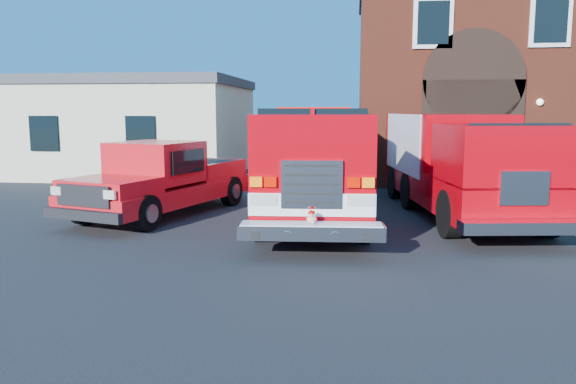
# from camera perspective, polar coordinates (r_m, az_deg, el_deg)

# --- Properties ---
(ground) EXTENTS (100.00, 100.00, 0.00)m
(ground) POSITION_cam_1_polar(r_m,az_deg,el_deg) (12.56, 0.65, -5.09)
(ground) COLOR black
(ground) RESTS_ON ground
(parking_stripe_mid) EXTENTS (0.12, 3.00, 0.01)m
(parking_stripe_mid) POSITION_cam_1_polar(r_m,az_deg,el_deg) (17.21, 24.28, -2.16)
(parking_stripe_mid) COLOR yellow
(parking_stripe_mid) RESTS_ON ground
(parking_stripe_far) EXTENTS (0.12, 3.00, 0.01)m
(parking_stripe_far) POSITION_cam_1_polar(r_m,az_deg,el_deg) (20.05, 21.74, -0.63)
(parking_stripe_far) COLOR yellow
(parking_stripe_far) RESTS_ON ground
(fire_station) EXTENTS (15.20, 10.20, 8.45)m
(fire_station) POSITION_cam_1_polar(r_m,az_deg,el_deg) (27.27, 23.58, 10.44)
(fire_station) COLOR maroon
(fire_station) RESTS_ON ground
(side_building) EXTENTS (10.20, 8.20, 4.35)m
(side_building) POSITION_cam_1_polar(r_m,az_deg,el_deg) (27.18, -15.59, 6.51)
(side_building) COLOR beige
(side_building) RESTS_ON ground
(fire_engine) EXTENTS (3.25, 9.80, 2.98)m
(fire_engine) POSITION_cam_1_polar(r_m,az_deg,el_deg) (15.54, 2.72, 3.25)
(fire_engine) COLOR black
(fire_engine) RESTS_ON ground
(pickup_truck) EXTENTS (4.02, 6.67, 2.06)m
(pickup_truck) POSITION_cam_1_polar(r_m,az_deg,el_deg) (16.11, -12.56, 1.20)
(pickup_truck) COLOR black
(pickup_truck) RESTS_ON ground
(secondary_truck) EXTENTS (3.82, 8.91, 2.80)m
(secondary_truck) POSITION_cam_1_polar(r_m,az_deg,el_deg) (16.34, 17.00, 3.08)
(secondary_truck) COLOR black
(secondary_truck) RESTS_ON ground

